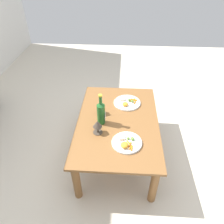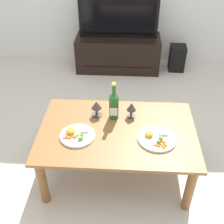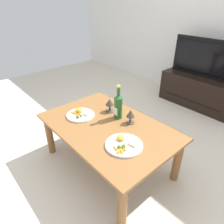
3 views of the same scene
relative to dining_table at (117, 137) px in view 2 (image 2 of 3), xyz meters
The scene contains 10 objects.
ground_plane 0.39m from the dining_table, ahead, with size 6.40×6.40×0.00m, color beige.
dining_table is the anchor object (origin of this frame).
tv_stand 1.88m from the dining_table, 92.05° to the left, with size 1.10×0.45×0.46m.
tv_screen 1.89m from the dining_table, 92.05° to the left, with size 1.00×0.05×0.53m.
floor_speaker 2.03m from the dining_table, 68.53° to the left, with size 0.20×0.20×0.35m, color black.
wine_bottle 0.26m from the dining_table, 102.90° to the left, with size 0.08×0.08×0.33m.
goblet_left 0.30m from the dining_table, 134.98° to the left, with size 0.09×0.09×0.14m.
goblet_right 0.26m from the dining_table, 59.45° to the left, with size 0.08×0.08×0.13m.
dinner_plate_left 0.33m from the dining_table, 163.59° to the right, with size 0.27×0.27×0.05m.
dinner_plate_right 0.32m from the dining_table, 16.95° to the right, with size 0.29×0.29×0.05m.
Camera 2 is at (0.05, -1.65, 1.90)m, focal length 45.07 mm.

